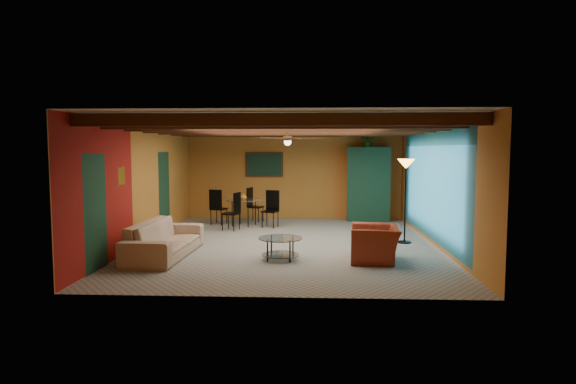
{
  "coord_description": "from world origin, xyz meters",
  "views": [
    {
      "loc": [
        0.51,
        -10.87,
        2.14
      ],
      "look_at": [
        0.0,
        0.2,
        1.15
      ],
      "focal_mm": 30.53,
      "sensor_mm": 36.0,
      "label": 1
    }
  ],
  "objects_px": {
    "potted_plant": "(368,141)",
    "armchair": "(375,244)",
    "sofa": "(165,239)",
    "floor_lamp": "(405,201)",
    "armoire": "(367,185)",
    "vase": "(244,186)",
    "dining_table": "(244,208)",
    "coffee_table": "(280,248)"
  },
  "relations": [
    {
      "from": "dining_table",
      "to": "coffee_table",
      "type": "bearing_deg",
      "value": -72.8
    },
    {
      "from": "coffee_table",
      "to": "dining_table",
      "type": "height_order",
      "value": "dining_table"
    },
    {
      "from": "armchair",
      "to": "floor_lamp",
      "type": "distance_m",
      "value": 2.15
    },
    {
      "from": "sofa",
      "to": "floor_lamp",
      "type": "distance_m",
      "value": 5.32
    },
    {
      "from": "armchair",
      "to": "vase",
      "type": "bearing_deg",
      "value": -137.56
    },
    {
      "from": "sofa",
      "to": "vase",
      "type": "xyz_separation_m",
      "value": [
        1.04,
        3.92,
        0.75
      ]
    },
    {
      "from": "dining_table",
      "to": "vase",
      "type": "bearing_deg",
      "value": 0.0
    },
    {
      "from": "floor_lamp",
      "to": "armchair",
      "type": "bearing_deg",
      "value": -116.01
    },
    {
      "from": "dining_table",
      "to": "vase",
      "type": "height_order",
      "value": "vase"
    },
    {
      "from": "sofa",
      "to": "floor_lamp",
      "type": "relative_size",
      "value": 1.25
    },
    {
      "from": "armoire",
      "to": "vase",
      "type": "distance_m",
      "value": 3.73
    },
    {
      "from": "sofa",
      "to": "potted_plant",
      "type": "height_order",
      "value": "potted_plant"
    },
    {
      "from": "sofa",
      "to": "dining_table",
      "type": "relative_size",
      "value": 1.24
    },
    {
      "from": "coffee_table",
      "to": "vase",
      "type": "xyz_separation_m",
      "value": [
        -1.27,
        4.09,
        0.88
      ]
    },
    {
      "from": "armchair",
      "to": "coffee_table",
      "type": "relative_size",
      "value": 1.21
    },
    {
      "from": "sofa",
      "to": "armoire",
      "type": "bearing_deg",
      "value": -39.01
    },
    {
      "from": "armchair",
      "to": "sofa",
      "type": "bearing_deg",
      "value": -87.25
    },
    {
      "from": "sofa",
      "to": "coffee_table",
      "type": "height_order",
      "value": "sofa"
    },
    {
      "from": "floor_lamp",
      "to": "sofa",
      "type": "bearing_deg",
      "value": -162.03
    },
    {
      "from": "sofa",
      "to": "vase",
      "type": "distance_m",
      "value": 4.12
    },
    {
      "from": "armoire",
      "to": "floor_lamp",
      "type": "relative_size",
      "value": 1.11
    },
    {
      "from": "sofa",
      "to": "armoire",
      "type": "xyz_separation_m",
      "value": [
        4.57,
        5.12,
        0.71
      ]
    },
    {
      "from": "dining_table",
      "to": "armoire",
      "type": "xyz_separation_m",
      "value": [
        3.53,
        1.2,
        0.56
      ]
    },
    {
      "from": "armchair",
      "to": "floor_lamp",
      "type": "relative_size",
      "value": 0.54
    },
    {
      "from": "potted_plant",
      "to": "floor_lamp",
      "type": "bearing_deg",
      "value": -82.65
    },
    {
      "from": "armoire",
      "to": "vase",
      "type": "xyz_separation_m",
      "value": [
        -3.53,
        -1.2,
        0.04
      ]
    },
    {
      "from": "coffee_table",
      "to": "dining_table",
      "type": "xyz_separation_m",
      "value": [
        -1.27,
        4.09,
        0.28
      ]
    },
    {
      "from": "armoire",
      "to": "potted_plant",
      "type": "relative_size",
      "value": 4.36
    },
    {
      "from": "potted_plant",
      "to": "armoire",
      "type": "bearing_deg",
      "value": 0.0
    },
    {
      "from": "armoire",
      "to": "floor_lamp",
      "type": "distance_m",
      "value": 3.52
    },
    {
      "from": "vase",
      "to": "coffee_table",
      "type": "bearing_deg",
      "value": -72.8
    },
    {
      "from": "coffee_table",
      "to": "sofa",
      "type": "bearing_deg",
      "value": 175.67
    },
    {
      "from": "coffee_table",
      "to": "floor_lamp",
      "type": "distance_m",
      "value": 3.34
    },
    {
      "from": "armoire",
      "to": "vase",
      "type": "height_order",
      "value": "armoire"
    },
    {
      "from": "armchair",
      "to": "armoire",
      "type": "xyz_separation_m",
      "value": [
        0.45,
        5.33,
        0.72
      ]
    },
    {
      "from": "floor_lamp",
      "to": "potted_plant",
      "type": "distance_m",
      "value": 3.79
    },
    {
      "from": "potted_plant",
      "to": "armchair",
      "type": "bearing_deg",
      "value": -94.83
    },
    {
      "from": "coffee_table",
      "to": "armoire",
      "type": "relative_size",
      "value": 0.4
    },
    {
      "from": "armchair",
      "to": "coffee_table",
      "type": "xyz_separation_m",
      "value": [
        -1.81,
        0.04,
        -0.12
      ]
    },
    {
      "from": "potted_plant",
      "to": "vase",
      "type": "xyz_separation_m",
      "value": [
        -3.53,
        -1.2,
        -1.27
      ]
    },
    {
      "from": "armoire",
      "to": "floor_lamp",
      "type": "bearing_deg",
      "value": -78.15
    },
    {
      "from": "armoire",
      "to": "vase",
      "type": "bearing_deg",
      "value": -156.75
    }
  ]
}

